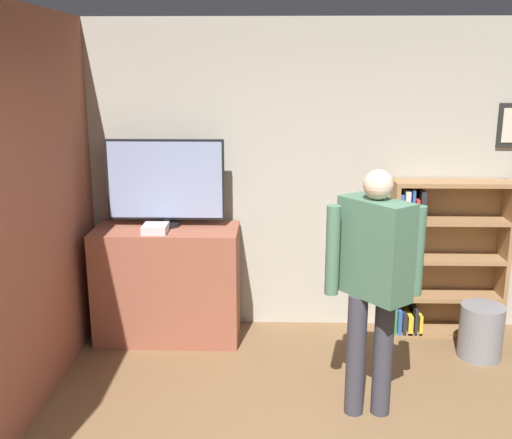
% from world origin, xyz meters
% --- Properties ---
extents(wall_back, '(6.01, 0.09, 2.70)m').
position_xyz_m(wall_back, '(0.01, 2.64, 1.35)').
color(wall_back, '#B2AD9E').
rests_on(wall_back, ground_plane).
extents(wall_side_brick, '(0.06, 4.21, 2.70)m').
position_xyz_m(wall_side_brick, '(-2.04, 1.31, 1.35)').
color(wall_side_brick, '#93513D').
rests_on(wall_side_brick, ground_plane).
extents(tv_ledge, '(1.21, 0.56, 0.98)m').
position_xyz_m(tv_ledge, '(-1.31, 2.29, 0.49)').
color(tv_ledge, '#93513D').
rests_on(tv_ledge, ground_plane).
extents(television, '(0.98, 0.22, 0.74)m').
position_xyz_m(television, '(-1.31, 2.37, 1.36)').
color(television, black).
rests_on(television, tv_ledge).
extents(game_console, '(0.20, 0.22, 0.07)m').
position_xyz_m(game_console, '(-1.37, 2.17, 1.02)').
color(game_console, silver).
rests_on(game_console, tv_ledge).
extents(bookshelf, '(1.00, 0.28, 1.37)m').
position_xyz_m(bookshelf, '(1.02, 2.47, 0.67)').
color(bookshelf, '#997047').
rests_on(bookshelf, ground_plane).
extents(person, '(0.63, 0.52, 1.69)m').
position_xyz_m(person, '(0.24, 1.14, 1.01)').
color(person, '#383842').
rests_on(person, ground_plane).
extents(waste_bin, '(0.35, 0.35, 0.44)m').
position_xyz_m(waste_bin, '(1.28, 1.98, 0.22)').
color(waste_bin, gray).
rests_on(waste_bin, ground_plane).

